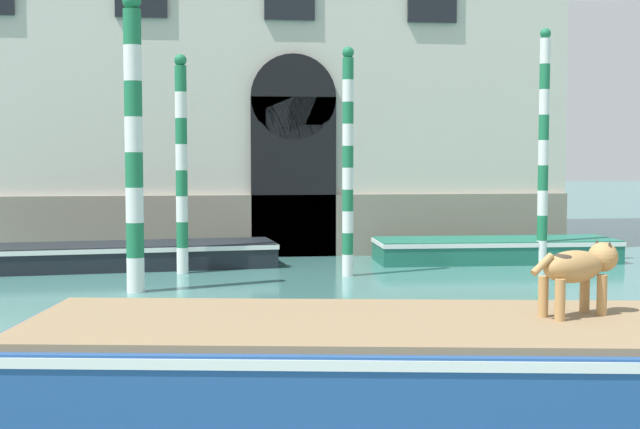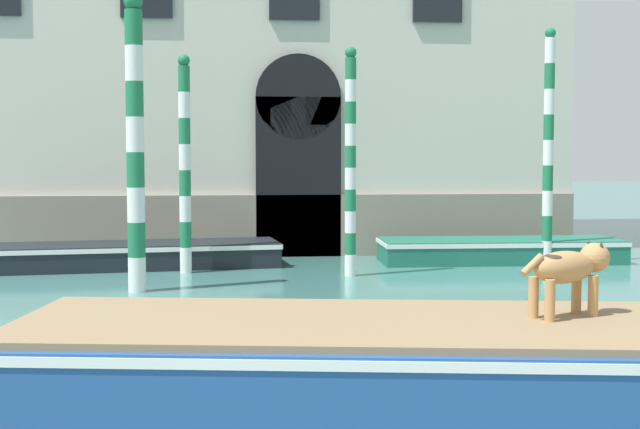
{
  "view_description": "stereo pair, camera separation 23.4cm",
  "coord_description": "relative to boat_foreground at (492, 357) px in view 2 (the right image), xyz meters",
  "views": [
    {
      "loc": [
        -0.07,
        -1.66,
        2.08
      ],
      "look_at": [
        1.43,
        10.81,
        1.2
      ],
      "focal_mm": 50.0,
      "sensor_mm": 36.0,
      "label": 1
    },
    {
      "loc": [
        0.16,
        -1.69,
        2.08
      ],
      "look_at": [
        1.43,
        10.81,
        1.2
      ],
      "focal_mm": 50.0,
      "sensor_mm": 36.0,
      "label": 2
    }
  ],
  "objects": [
    {
      "name": "dog_on_deck",
      "position": [
        0.73,
        0.15,
        0.73
      ],
      "size": [
        0.92,
        0.54,
        0.65
      ],
      "rotation": [
        0.0,
        0.0,
        0.41
      ],
      "color": "tan",
      "rests_on": "boat_foreground"
    },
    {
      "name": "mooring_pole_0",
      "position": [
        -3.6,
        6.12,
        1.89
      ],
      "size": [
        0.28,
        0.28,
        4.42
      ],
      "color": "white",
      "rests_on": "ground_plane"
    },
    {
      "name": "boat_moored_near_palazzo",
      "position": [
        -4.0,
        8.96,
        -0.11
      ],
      "size": [
        5.46,
        1.98,
        0.44
      ],
      "rotation": [
        0.0,
        0.0,
        0.11
      ],
      "color": "black",
      "rests_on": "ground_plane"
    },
    {
      "name": "boat_moored_far",
      "position": [
        2.88,
        9.1,
        -0.11
      ],
      "size": [
        4.59,
        1.49,
        0.44
      ],
      "rotation": [
        0.0,
        0.0,
        -0.02
      ],
      "color": "#1E6651",
      "rests_on": "ground_plane"
    },
    {
      "name": "mooring_pole_1",
      "position": [
        -0.2,
        7.48,
        1.58
      ],
      "size": [
        0.19,
        0.19,
        3.83
      ],
      "color": "white",
      "rests_on": "ground_plane"
    },
    {
      "name": "mooring_pole_3",
      "position": [
        3.56,
        8.46,
        1.83
      ],
      "size": [
        0.2,
        0.2,
        4.33
      ],
      "color": "white",
      "rests_on": "ground_plane"
    },
    {
      "name": "mooring_pole_2",
      "position": [
        -2.98,
        8.15,
        1.54
      ],
      "size": [
        0.21,
        0.21,
        3.74
      ],
      "color": "white",
      "rests_on": "ground_plane"
    },
    {
      "name": "boat_foreground",
      "position": [
        0.0,
        0.0,
        0.0
      ],
      "size": [
        8.68,
        3.6,
        0.65
      ],
      "rotation": [
        0.0,
        0.0,
        -0.15
      ],
      "color": "#234C8C",
      "rests_on": "ground_plane"
    }
  ]
}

